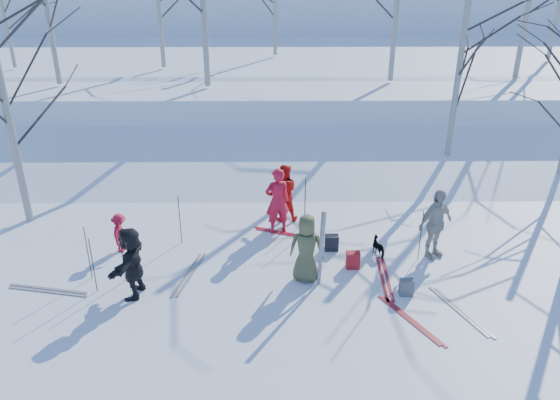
{
  "coord_description": "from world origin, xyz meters",
  "views": [
    {
      "loc": [
        -0.11,
        -10.75,
        7.02
      ],
      "look_at": [
        0.0,
        1.5,
        1.3
      ],
      "focal_mm": 35.0,
      "sensor_mm": 36.0,
      "label": 1
    }
  ],
  "objects_px": {
    "skier_red_north": "(277,201)",
    "skier_red_seated": "(120,233)",
    "backpack_grey": "(406,287)",
    "dog": "(379,247)",
    "backpack_dark": "(332,243)",
    "skier_redor_behind": "(284,193)",
    "backpack_red": "(353,260)",
    "skier_grey_west": "(132,262)",
    "skier_cream_east": "(435,224)",
    "skier_olive_center": "(306,248)"
  },
  "relations": [
    {
      "from": "skier_red_seated",
      "to": "dog",
      "type": "relative_size",
      "value": 1.9
    },
    {
      "from": "dog",
      "to": "backpack_dark",
      "type": "distance_m",
      "value": 1.19
    },
    {
      "from": "skier_red_north",
      "to": "skier_grey_west",
      "type": "bearing_deg",
      "value": 25.5
    },
    {
      "from": "dog",
      "to": "backpack_grey",
      "type": "xyz_separation_m",
      "value": [
        0.3,
        -1.72,
        -0.04
      ]
    },
    {
      "from": "skier_grey_west",
      "to": "skier_cream_east",
      "type": "bearing_deg",
      "value": 111.05
    },
    {
      "from": "skier_cream_east",
      "to": "dog",
      "type": "relative_size",
      "value": 3.3
    },
    {
      "from": "skier_olive_center",
      "to": "skier_cream_east",
      "type": "height_order",
      "value": "skier_cream_east"
    },
    {
      "from": "skier_olive_center",
      "to": "skier_red_seated",
      "type": "distance_m",
      "value": 4.78
    },
    {
      "from": "skier_cream_east",
      "to": "skier_grey_west",
      "type": "xyz_separation_m",
      "value": [
        -7.0,
        -1.6,
        -0.07
      ]
    },
    {
      "from": "skier_red_north",
      "to": "backpack_dark",
      "type": "relative_size",
      "value": 4.58
    },
    {
      "from": "skier_redor_behind",
      "to": "skier_grey_west",
      "type": "height_order",
      "value": "skier_redor_behind"
    },
    {
      "from": "skier_redor_behind",
      "to": "backpack_red",
      "type": "height_order",
      "value": "skier_redor_behind"
    },
    {
      "from": "backpack_red",
      "to": "skier_grey_west",
      "type": "bearing_deg",
      "value": -168.0
    },
    {
      "from": "skier_redor_behind",
      "to": "skier_red_seated",
      "type": "distance_m",
      "value": 4.47
    },
    {
      "from": "skier_cream_east",
      "to": "skier_grey_west",
      "type": "distance_m",
      "value": 7.18
    },
    {
      "from": "skier_redor_behind",
      "to": "skier_cream_east",
      "type": "height_order",
      "value": "skier_cream_east"
    },
    {
      "from": "skier_redor_behind",
      "to": "skier_olive_center",
      "type": "bearing_deg",
      "value": 98.87
    },
    {
      "from": "skier_redor_behind",
      "to": "skier_red_north",
      "type": "bearing_deg",
      "value": 76.43
    },
    {
      "from": "skier_red_north",
      "to": "skier_cream_east",
      "type": "bearing_deg",
      "value": 144.26
    },
    {
      "from": "skier_redor_behind",
      "to": "backpack_grey",
      "type": "distance_m",
      "value": 4.6
    },
    {
      "from": "skier_red_north",
      "to": "backpack_grey",
      "type": "bearing_deg",
      "value": 116.71
    },
    {
      "from": "skier_redor_behind",
      "to": "dog",
      "type": "height_order",
      "value": "skier_redor_behind"
    },
    {
      "from": "dog",
      "to": "backpack_red",
      "type": "bearing_deg",
      "value": 13.17
    },
    {
      "from": "skier_redor_behind",
      "to": "backpack_grey",
      "type": "xyz_separation_m",
      "value": [
        2.66,
        -3.7,
        -0.63
      ]
    },
    {
      "from": "backpack_grey",
      "to": "skier_olive_center",
      "type": "bearing_deg",
      "value": 163.81
    },
    {
      "from": "skier_grey_west",
      "to": "dog",
      "type": "distance_m",
      "value": 5.96
    },
    {
      "from": "skier_red_north",
      "to": "skier_grey_west",
      "type": "distance_m",
      "value": 4.29
    },
    {
      "from": "dog",
      "to": "skier_redor_behind",
      "type": "bearing_deg",
      "value": -66.06
    },
    {
      "from": "dog",
      "to": "backpack_red",
      "type": "height_order",
      "value": "dog"
    },
    {
      "from": "skier_redor_behind",
      "to": "backpack_dark",
      "type": "height_order",
      "value": "skier_redor_behind"
    },
    {
      "from": "skier_red_seated",
      "to": "backpack_dark",
      "type": "relative_size",
      "value": 2.57
    },
    {
      "from": "skier_redor_behind",
      "to": "dog",
      "type": "bearing_deg",
      "value": 140.23
    },
    {
      "from": "skier_cream_east",
      "to": "backpack_grey",
      "type": "bearing_deg",
      "value": -151.79
    },
    {
      "from": "skier_red_north",
      "to": "backpack_red",
      "type": "distance_m",
      "value": 2.67
    },
    {
      "from": "skier_red_north",
      "to": "skier_red_seated",
      "type": "height_order",
      "value": "skier_red_north"
    },
    {
      "from": "skier_red_north",
      "to": "backpack_red",
      "type": "relative_size",
      "value": 4.36
    },
    {
      "from": "skier_red_seated",
      "to": "backpack_grey",
      "type": "height_order",
      "value": "skier_red_seated"
    },
    {
      "from": "skier_grey_west",
      "to": "backpack_red",
      "type": "height_order",
      "value": "skier_grey_west"
    },
    {
      "from": "skier_cream_east",
      "to": "skier_grey_west",
      "type": "height_order",
      "value": "skier_cream_east"
    },
    {
      "from": "skier_olive_center",
      "to": "backpack_red",
      "type": "relative_size",
      "value": 3.9
    },
    {
      "from": "backpack_dark",
      "to": "skier_cream_east",
      "type": "bearing_deg",
      "value": -7.53
    },
    {
      "from": "backpack_grey",
      "to": "backpack_dark",
      "type": "relative_size",
      "value": 0.95
    },
    {
      "from": "skier_red_seated",
      "to": "skier_cream_east",
      "type": "height_order",
      "value": "skier_cream_east"
    },
    {
      "from": "skier_cream_east",
      "to": "skier_olive_center",
      "type": "bearing_deg",
      "value": 167.13
    },
    {
      "from": "skier_grey_west",
      "to": "backpack_red",
      "type": "distance_m",
      "value": 5.1
    },
    {
      "from": "skier_redor_behind",
      "to": "skier_cream_east",
      "type": "relative_size",
      "value": 0.92
    },
    {
      "from": "skier_red_seated",
      "to": "skier_olive_center",
      "type": "bearing_deg",
      "value": -102.39
    },
    {
      "from": "dog",
      "to": "skier_cream_east",
      "type": "bearing_deg",
      "value": 151.24
    },
    {
      "from": "skier_redor_behind",
      "to": "backpack_red",
      "type": "bearing_deg",
      "value": 122.31
    },
    {
      "from": "skier_redor_behind",
      "to": "skier_grey_west",
      "type": "bearing_deg",
      "value": 47.59
    }
  ]
}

